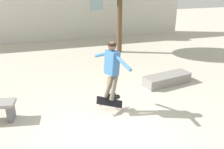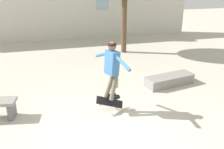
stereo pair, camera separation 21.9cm
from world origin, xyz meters
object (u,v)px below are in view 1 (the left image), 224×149
object	(u,v)px
skate_ledge	(167,79)
skater	(112,66)
skateboard_resting	(110,81)
skateboard_flipping	(110,102)

from	to	relation	value
skate_ledge	skater	xyz separation A→B (m)	(-2.26, -1.18, 1.11)
skate_ledge	skater	bearing A→B (deg)	-163.42
skater	skateboard_resting	bearing A→B (deg)	54.14
skateboard_flipping	skateboard_resting	distance (m)	1.87
skate_ledge	skateboard_resting	distance (m)	1.88
skate_ledge	skateboard_flipping	xyz separation A→B (m)	(-2.32, -1.16, 0.09)
skateboard_flipping	skate_ledge	bearing A→B (deg)	14.00
skateboard_flipping	skateboard_resting	bearing A→B (deg)	60.44
skater	skateboard_flipping	size ratio (longest dim) A/B	1.89
skater	skateboard_flipping	bearing A→B (deg)	136.29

